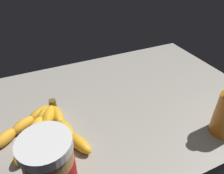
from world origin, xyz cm
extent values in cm
cube|color=gray|center=(0.00, 0.00, -1.62)|extent=(78.63, 58.27, 3.24)
ellipsoid|color=gold|center=(-25.88, 2.83, 1.46)|extent=(7.45, 5.60, 2.93)
ellipsoid|color=gold|center=(-30.70, 0.21, 1.46)|extent=(7.38, 6.09, 2.93)
ellipsoid|color=gold|center=(-35.21, -2.91, 1.46)|extent=(7.22, 6.51, 2.93)
ellipsoid|color=gold|center=(-24.66, 1.80, 1.60)|extent=(6.36, 6.54, 3.20)
ellipsoid|color=gold|center=(-27.44, -2.02, 1.60)|extent=(5.72, 6.74, 3.20)
ellipsoid|color=gold|center=(-29.32, -6.34, 1.60)|extent=(4.81, 6.61, 3.20)
ellipsoid|color=gold|center=(-23.90, 0.54, 1.69)|extent=(6.17, 8.26, 3.39)
ellipsoid|color=gold|center=(-26.86, -4.67, 1.69)|extent=(7.10, 8.11, 3.39)
ellipsoid|color=gold|center=(-30.76, -9.23, 1.69)|extent=(7.77, 7.67, 3.39)
ellipsoid|color=gold|center=(-21.87, 0.09, 1.45)|extent=(3.22, 7.80, 2.91)
ellipsoid|color=gold|center=(-21.07, -5.98, 1.45)|extent=(4.51, 8.13, 2.91)
ellipsoid|color=gold|center=(-19.21, -11.81, 1.45)|extent=(5.67, 8.21, 2.91)
cylinder|color=brown|center=(-22.05, 4.66, 1.80)|extent=(2.00, 2.00, 3.00)
cylinder|color=#BF8442|center=(-26.50, -20.85, 6.78)|extent=(8.43, 8.43, 13.56)
cylinder|color=#B71414|center=(-26.50, -20.85, 7.46)|extent=(8.60, 8.60, 6.10)
cylinder|color=silver|center=(-26.50, -20.85, 14.50)|extent=(8.84, 8.84, 1.88)
camera|label=1|loc=(-25.88, -45.15, 41.03)|focal=34.10mm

